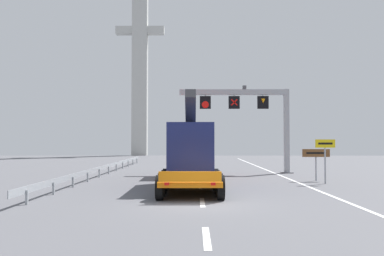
{
  "coord_description": "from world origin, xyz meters",
  "views": [
    {
      "loc": [
        -0.25,
        -16.77,
        2.59
      ],
      "look_at": [
        -0.47,
        10.33,
        3.5
      ],
      "focal_mm": 37.32,
      "sensor_mm": 36.0,
      "label": 1
    }
  ],
  "objects_px": {
    "overhead_lane_gantry": "(251,107)",
    "heavy_haul_truck_orange": "(191,151)",
    "exit_sign_yellow": "(325,151)",
    "tourist_info_sign_brown": "(316,156)",
    "bridge_pylon_distant": "(140,53)"
  },
  "relations": [
    {
      "from": "exit_sign_yellow",
      "to": "tourist_info_sign_brown",
      "type": "distance_m",
      "value": 1.86
    },
    {
      "from": "overhead_lane_gantry",
      "to": "heavy_haul_truck_orange",
      "type": "xyz_separation_m",
      "value": [
        -4.87,
        -7.69,
        -3.41
      ]
    },
    {
      "from": "bridge_pylon_distant",
      "to": "exit_sign_yellow",
      "type": "bearing_deg",
      "value": -69.67
    },
    {
      "from": "heavy_haul_truck_orange",
      "to": "exit_sign_yellow",
      "type": "height_order",
      "value": "heavy_haul_truck_orange"
    },
    {
      "from": "exit_sign_yellow",
      "to": "overhead_lane_gantry",
      "type": "bearing_deg",
      "value": 112.04
    },
    {
      "from": "heavy_haul_truck_orange",
      "to": "bridge_pylon_distant",
      "type": "distance_m",
      "value": 52.51
    },
    {
      "from": "tourist_info_sign_brown",
      "to": "heavy_haul_truck_orange",
      "type": "bearing_deg",
      "value": -171.47
    },
    {
      "from": "heavy_haul_truck_orange",
      "to": "exit_sign_yellow",
      "type": "bearing_deg",
      "value": -4.08
    },
    {
      "from": "overhead_lane_gantry",
      "to": "heavy_haul_truck_orange",
      "type": "bearing_deg",
      "value": -122.33
    },
    {
      "from": "bridge_pylon_distant",
      "to": "heavy_haul_truck_orange",
      "type": "bearing_deg",
      "value": -78.36
    },
    {
      "from": "overhead_lane_gantry",
      "to": "exit_sign_yellow",
      "type": "height_order",
      "value": "overhead_lane_gantry"
    },
    {
      "from": "overhead_lane_gantry",
      "to": "bridge_pylon_distant",
      "type": "xyz_separation_m",
      "value": [
        -14.88,
        40.91,
        13.75
      ]
    },
    {
      "from": "tourist_info_sign_brown",
      "to": "bridge_pylon_distant",
      "type": "xyz_separation_m",
      "value": [
        -18.22,
        47.38,
        17.53
      ]
    },
    {
      "from": "heavy_haul_truck_orange",
      "to": "tourist_info_sign_brown",
      "type": "relative_size",
      "value": 6.76
    },
    {
      "from": "heavy_haul_truck_orange",
      "to": "bridge_pylon_distant",
      "type": "xyz_separation_m",
      "value": [
        -10.01,
        48.61,
        17.16
      ]
    }
  ]
}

